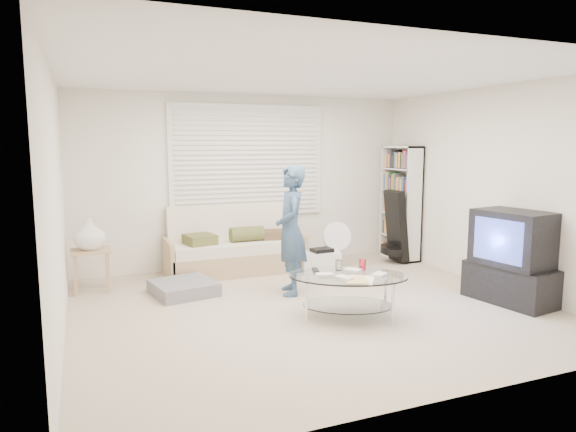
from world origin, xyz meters
name	(u,v)px	position (x,y,z in m)	size (l,w,h in m)	color
ground	(310,307)	(0.00, 0.00, 0.00)	(5.00, 5.00, 0.00)	tan
room_shell	(294,158)	(0.00, 0.48, 1.63)	(5.02, 4.52, 2.51)	silver
window_blinds	(249,161)	(0.00, 2.20, 1.55)	(2.32, 0.08, 1.62)	silver
futon_sofa	(235,250)	(-0.32, 1.87, 0.31)	(1.92, 0.78, 0.94)	tan
grey_floor_pillow	(184,288)	(-1.21, 1.03, 0.08)	(0.69, 0.69, 0.16)	slate
side_table	(90,237)	(-2.22, 1.57, 0.68)	(0.46, 0.37, 0.91)	tan
bookshelf	(400,203)	(2.32, 1.72, 0.88)	(0.28, 0.74, 1.76)	white
guitar_case	(396,231)	(2.10, 1.49, 0.48)	(0.39, 0.40, 1.09)	black
floor_fan	(335,242)	(1.07, 1.48, 0.40)	(0.42, 0.28, 0.69)	white
storage_bin	(322,262)	(0.78, 1.32, 0.16)	(0.60, 0.51, 0.36)	white
tv_unit	(512,258)	(2.20, -0.67, 0.51)	(0.66, 1.04, 1.05)	black
coffee_table	(348,283)	(0.22, -0.45, 0.37)	(1.44, 1.22, 0.58)	silver
standing_person	(291,230)	(0.01, 0.58, 0.77)	(0.56, 0.37, 1.55)	#334667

